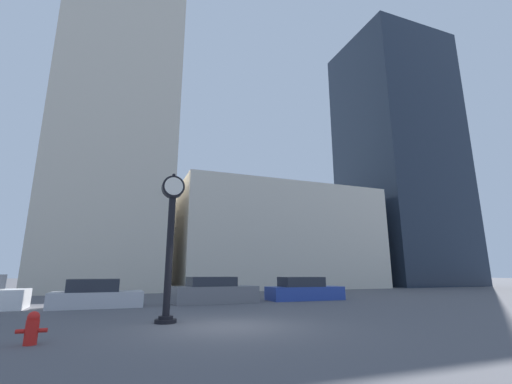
# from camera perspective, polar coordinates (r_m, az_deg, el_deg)

# --- Properties ---
(ground_plane) EXTENTS (200.00, 200.00, 0.00)m
(ground_plane) POSITION_cam_1_polar(r_m,az_deg,el_deg) (11.07, -4.66, -21.47)
(ground_plane) COLOR #515156
(building_tall_tower) EXTENTS (10.35, 12.00, 38.35)m
(building_tall_tower) POSITION_cam_1_polar(r_m,az_deg,el_deg) (38.75, -21.46, 14.74)
(building_tall_tower) COLOR beige
(building_tall_tower) RESTS_ON ground_plane
(building_storefront_row) EXTENTS (20.87, 12.00, 10.32)m
(building_storefront_row) POSITION_cam_1_polar(r_m,az_deg,el_deg) (37.90, 2.96, -7.82)
(building_storefront_row) COLOR beige
(building_storefront_row) RESTS_ON ground_plane
(building_glass_modern) EXTENTS (12.74, 12.00, 33.60)m
(building_glass_modern) POSITION_cam_1_polar(r_m,az_deg,el_deg) (50.72, 22.54, 5.26)
(building_glass_modern) COLOR #1E2838
(building_glass_modern) RESTS_ON ground_plane
(street_clock) EXTENTS (0.77, 0.71, 5.02)m
(street_clock) POSITION_cam_1_polar(r_m,az_deg,el_deg) (12.11, -14.07, -6.89)
(street_clock) COLOR black
(street_clock) RESTS_ON ground_plane
(car_silver) EXTENTS (4.03, 1.84, 1.29)m
(car_silver) POSITION_cam_1_polar(r_m,az_deg,el_deg) (18.26, -25.06, -15.35)
(car_silver) COLOR #BCBCC1
(car_silver) RESTS_ON ground_plane
(car_grey) EXTENTS (4.48, 2.11, 1.36)m
(car_grey) POSITION_cam_1_polar(r_m,az_deg,el_deg) (19.20, -7.00, -16.17)
(car_grey) COLOR slate
(car_grey) RESTS_ON ground_plane
(car_blue) EXTENTS (4.49, 1.81, 1.32)m
(car_blue) POSITION_cam_1_polar(r_m,az_deg,el_deg) (21.29, 7.97, -15.91)
(car_blue) COLOR #28429E
(car_blue) RESTS_ON ground_plane
(fire_hydrant_near) EXTENTS (0.63, 0.27, 0.72)m
(fire_hydrant_near) POSITION_cam_1_polar(r_m,az_deg,el_deg) (9.78, -33.27, -18.40)
(fire_hydrant_near) COLOR red
(fire_hydrant_near) RESTS_ON ground_plane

